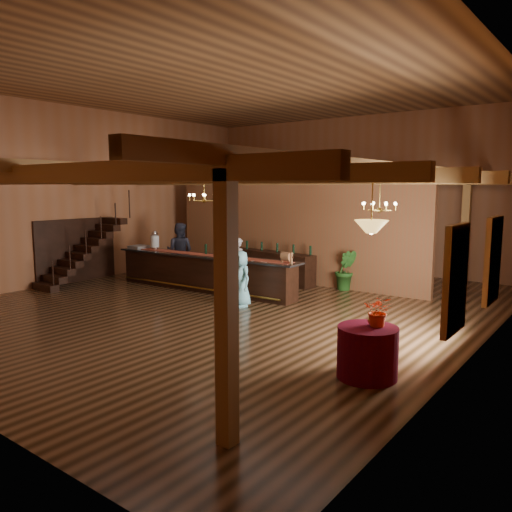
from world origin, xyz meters
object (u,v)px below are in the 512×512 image
Objects in this scene: raffle_drum at (287,257)px; round_table at (367,352)px; staff_second at (180,251)px; backbar_shelf at (269,266)px; chandelier_right at (379,206)px; pendant_lamp at (371,226)px; tasting_bar at (204,272)px; beverage_dispenser at (155,241)px; floor_plant at (346,270)px; guest at (241,279)px; chandelier_left at (204,197)px; bartender at (239,264)px.

round_table is (3.85, -3.48, -0.81)m from raffle_drum.
staff_second is (-8.46, 4.17, 0.52)m from round_table.
chandelier_right is at bearing -15.24° from backbar_shelf.
chandelier_right is 7.19m from staff_second.
pendant_lamp is at bearing 180.00° from round_table.
chandelier_right reaches higher than tasting_bar.
beverage_dispenser reaches higher than floor_plant.
chandelier_right reaches higher than guest.
pendant_lamp is at bearing -23.33° from chandelier_left.
floor_plant is at bearing 12.88° from backbar_shelf.
chandelier_left is 2.56m from bartender.
tasting_bar is at bearing 153.00° from pendant_lamp.
pendant_lamp is (6.68, -3.41, 1.87)m from tasting_bar.
guest is (-0.74, -0.97, -0.51)m from raffle_drum.
pendant_lamp reaches higher than staff_second.
beverage_dispenser is 2.93m from bartender.
chandelier_left is 3.64m from staff_second.
tasting_bar is 2.92m from raffle_drum.
staff_second is at bearing 171.43° from raffle_drum.
bartender is at bearing 144.81° from guest.
bartender reaches higher than guest.
pendant_lamp is (8.73, -3.37, 1.07)m from beverage_dispenser.
pendant_lamp is (-0.00, 0.00, 1.99)m from round_table.
beverage_dispenser is 3.38m from chandelier_left.
pendant_lamp is at bearing -60.33° from floor_plant.
pendant_lamp is (3.85, -3.48, 1.18)m from raffle_drum.
chandelier_left is 1.00× the size of chandelier_right.
backbar_shelf is at bearing -75.27° from bartender.
raffle_drum is at bearing 27.02° from chandelier_left.
raffle_drum is at bearing -0.98° from tasting_bar.
chandelier_left is 0.67× the size of floor_plant.
backbar_shelf is at bearing 136.29° from pendant_lamp.
backbar_shelf is 1.65m from bartender.
guest is (-4.59, 2.51, 0.30)m from round_table.
staff_second is (-8.46, 4.17, -1.47)m from pendant_lamp.
chandelier_right is 0.67× the size of floor_plant.
guest is (3.87, -1.66, -0.22)m from staff_second.
floor_plant is at bearing 130.68° from chandelier_right.
tasting_bar is at bearing 0.99° from beverage_dispenser.
staff_second is at bearing 71.40° from beverage_dispenser.
guest is at bearing -159.02° from chandelier_right.
floor_plant reaches higher than backbar_shelf.
beverage_dispenser is at bearing 158.88° from pendant_lamp.
chandelier_left is at bearing 156.67° from pendant_lamp.
staff_second reaches higher than beverage_dispenser.
guest is (4.14, -0.86, -0.62)m from beverage_dispenser.
beverage_dispenser is 9.42m from pendant_lamp.
beverage_dispenser is at bearing 158.88° from round_table.
bartender is at bearing -79.25° from backbar_shelf.
backbar_shelf is 5.39m from chandelier_right.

